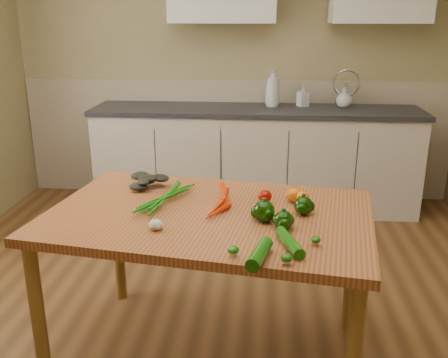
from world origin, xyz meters
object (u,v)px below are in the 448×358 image
pepper_a (264,211)px  tomato_a (265,196)px  zucchini_b (259,254)px  pepper_c (284,220)px  carrot_bunch (203,199)px  leafy_greens (150,179)px  soap_bottle_c (344,97)px  tomato_b (294,195)px  zucchini_a (290,242)px  table (209,229)px  soap_bottle_a (273,87)px  pepper_b (303,206)px  tomato_c (302,197)px  soap_bottle_b (303,96)px

pepper_a → tomato_a: (0.00, 0.24, -0.02)m
zucchini_b → pepper_c: bearing=71.8°
carrot_bunch → pepper_a: pepper_a is taller
carrot_bunch → leafy_greens: size_ratio=1.30×
zucchini_b → carrot_bunch: bearing=117.4°
soap_bottle_c → tomato_b: 2.18m
zucchini_a → zucchini_b: 0.16m
zucchini_a → tomato_a: bearing=101.2°
pepper_a → zucchini_a: 0.28m
zucchini_a → pepper_c: bearing=95.9°
table → soap_bottle_a: (0.31, 2.26, 0.36)m
soap_bottle_c → pepper_b: 2.33m
tomato_a → soap_bottle_c: bearing=72.5°
soap_bottle_a → zucchini_b: bearing=-49.0°
zucchini_a → leafy_greens: bearing=137.2°
leafy_greens → carrot_bunch: bearing=-36.6°
pepper_c → tomato_a: (-0.08, 0.32, -0.01)m
pepper_c → tomato_c: (0.10, 0.32, -0.01)m
soap_bottle_a → soap_bottle_b: (0.27, 0.03, -0.07)m
pepper_c → zucchini_a: size_ratio=0.38×
soap_bottle_b → tomato_c: bearing=58.5°
zucchini_a → table: bearing=135.6°
soap_bottle_c → pepper_a: soap_bottle_c is taller
tomato_a → soap_bottle_a: bearing=88.7°
soap_bottle_a → tomato_a: size_ratio=4.95×
pepper_b → tomato_b: size_ratio=1.11×
tomato_c → table: bearing=-161.6°
leafy_greens → tomato_a: (0.60, -0.15, -0.02)m
tomato_b → pepper_a: bearing=-119.3°
table → soap_bottle_b: 2.38m
table → soap_bottle_a: size_ratio=4.87×
soap_bottle_a → tomato_c: bearing=-44.1°
table → pepper_c: bearing=-18.0°
tomato_a → zucchini_b: tomato_a is taller
tomato_c → soap_bottle_b: bearing=86.3°
zucchini_b → zucchini_a: bearing=44.7°
pepper_a → tomato_c: (0.18, 0.24, -0.02)m
soap_bottle_c → pepper_b: (-0.50, -2.27, -0.15)m
tomato_b → zucchini_b: size_ratio=0.38×
leafy_greens → tomato_b: bearing=-10.0°
soap_bottle_b → zucchini_a: bearing=57.5°
soap_bottle_c → tomato_b: bearing=-80.6°
leafy_greens → zucchini_a: 0.96m
carrot_bunch → leafy_greens: bearing=152.1°
table → zucchini_a: 0.51m
soap_bottle_b → pepper_a: soap_bottle_b is taller
soap_bottle_b → pepper_b: (-0.14, -2.28, -0.16)m
zucchini_b → tomato_c: bearing=72.2°
tomato_a → zucchini_b: bearing=-91.5°
table → soap_bottle_b: size_ratio=8.61×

